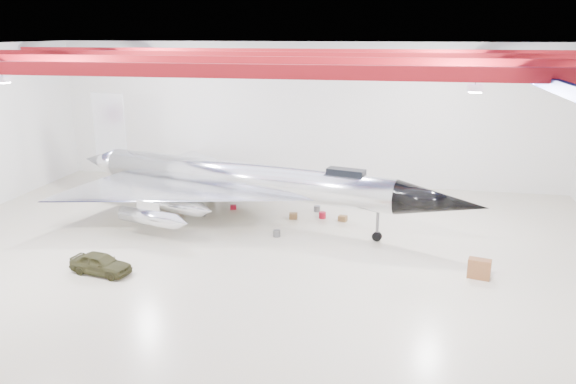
# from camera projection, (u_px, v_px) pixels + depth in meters

# --- Properties ---
(floor) EXTENTS (40.00, 40.00, 0.00)m
(floor) POSITION_uv_depth(u_px,v_px,m) (259.00, 250.00, 31.19)
(floor) COLOR beige
(floor) RESTS_ON ground
(wall_back) EXTENTS (40.00, 0.00, 40.00)m
(wall_back) POSITION_uv_depth(u_px,v_px,m) (304.00, 114.00, 43.82)
(wall_back) COLOR silver
(wall_back) RESTS_ON floor
(ceiling) EXTENTS (40.00, 40.00, 0.00)m
(ceiling) POSITION_uv_depth(u_px,v_px,m) (256.00, 47.00, 28.16)
(ceiling) COLOR #0A0F38
(ceiling) RESTS_ON wall_back
(ceiling_structure) EXTENTS (39.50, 29.50, 1.08)m
(ceiling_structure) POSITION_uv_depth(u_px,v_px,m) (256.00, 60.00, 28.34)
(ceiling_structure) COLOR maroon
(ceiling_structure) RESTS_ON ceiling
(jet_aircraft) EXTENTS (27.65, 19.41, 7.65)m
(jet_aircraft) POSITION_uv_depth(u_px,v_px,m) (240.00, 182.00, 35.63)
(jet_aircraft) COLOR silver
(jet_aircraft) RESTS_ON floor
(jeep) EXTENTS (3.36, 1.80, 1.09)m
(jeep) POSITION_uv_depth(u_px,v_px,m) (101.00, 263.00, 28.08)
(jeep) COLOR #35341A
(jeep) RESTS_ON floor
(desk) EXTENTS (1.18, 0.78, 0.99)m
(desk) POSITION_uv_depth(u_px,v_px,m) (479.00, 269.00, 27.57)
(desk) COLOR brown
(desk) RESTS_ON floor
(crate_ply) EXTENTS (0.61, 0.50, 0.41)m
(crate_ply) POSITION_uv_depth(u_px,v_px,m) (180.00, 210.00, 37.57)
(crate_ply) COLOR olive
(crate_ply) RESTS_ON floor
(toolbox_red) EXTENTS (0.50, 0.45, 0.30)m
(toolbox_red) POSITION_uv_depth(u_px,v_px,m) (233.00, 207.00, 38.38)
(toolbox_red) COLOR #A41023
(toolbox_red) RESTS_ON floor
(engine_drum) EXTENTS (0.50, 0.50, 0.39)m
(engine_drum) POSITION_uv_depth(u_px,v_px,m) (277.00, 233.00, 33.27)
(engine_drum) COLOR #59595B
(engine_drum) RESTS_ON floor
(parts_bin) EXTENTS (0.61, 0.55, 0.36)m
(parts_bin) POSITION_uv_depth(u_px,v_px,m) (343.00, 218.00, 35.98)
(parts_bin) COLOR olive
(parts_bin) RESTS_ON floor
(crate_small) EXTENTS (0.38, 0.31, 0.26)m
(crate_small) POSITION_uv_depth(u_px,v_px,m) (203.00, 214.00, 37.02)
(crate_small) COLOR #59595B
(crate_small) RESTS_ON floor
(tool_chest) EXTENTS (0.54, 0.54, 0.41)m
(tool_chest) POSITION_uv_depth(u_px,v_px,m) (322.00, 215.00, 36.52)
(tool_chest) COLOR #A41023
(tool_chest) RESTS_ON floor
(oil_barrel) EXTENTS (0.59, 0.50, 0.37)m
(oil_barrel) POSITION_uv_depth(u_px,v_px,m) (293.00, 216.00, 36.42)
(oil_barrel) COLOR olive
(oil_barrel) RESTS_ON floor
(spares_box) EXTENTS (0.55, 0.55, 0.39)m
(spares_box) POSITION_uv_depth(u_px,v_px,m) (317.00, 209.00, 37.90)
(spares_box) COLOR #59595B
(spares_box) RESTS_ON floor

